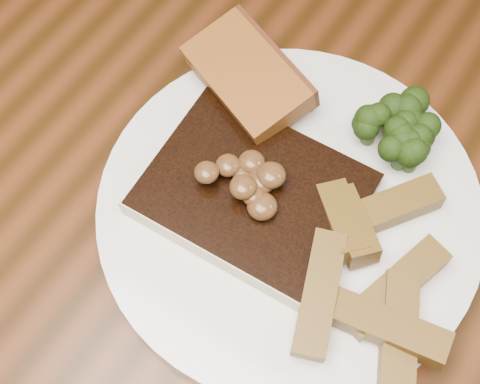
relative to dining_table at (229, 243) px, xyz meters
The scene contains 9 objects.
ground 0.66m from the dining_table, ahead, with size 4.50×4.50×0.00m, color #36150C.
dining_table is the anchor object (origin of this frame).
plate 0.11m from the dining_table, 21.45° to the left, with size 0.30×0.30×0.01m, color white.
steak 0.12m from the dining_table, 16.37° to the left, with size 0.16×0.12×0.02m, color black.
steak_bone 0.13m from the dining_table, 66.55° to the right, with size 0.16×0.01×0.02m, color beige.
mushroom_pile 0.14m from the dining_table, 41.99° to the left, with size 0.06×0.06×0.03m, color brown, non-canonical shape.
garlic_bread 0.15m from the dining_table, 114.21° to the left, with size 0.11×0.06×0.02m, color brown.
potato_wedges 0.17m from the dining_table, ahead, with size 0.12×0.12×0.02m, color brown, non-canonical shape.
broccoli_cluster 0.19m from the dining_table, 49.43° to the left, with size 0.07×0.07×0.04m, color #1A350C, non-canonical shape.
Camera 1 is at (0.14, -0.19, 1.24)m, focal length 50.00 mm.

